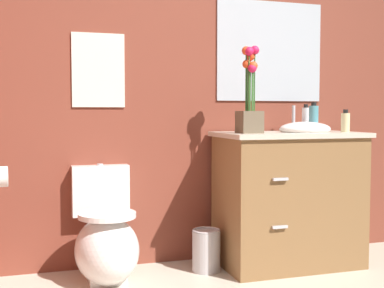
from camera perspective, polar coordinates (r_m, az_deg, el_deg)
name	(u,v)px	position (r m, az deg, el deg)	size (l,w,h in m)	color
wall_back	(245,80)	(3.65, 5.96, 7.17)	(4.65, 0.05, 2.50)	brown
toilet	(106,241)	(3.17, -9.60, -10.66)	(0.38, 0.59, 0.69)	white
vanity_cabinet	(289,197)	(3.47, 10.74, -5.84)	(0.94, 0.56, 1.07)	brown
flower_vase	(250,100)	(3.24, 6.46, 4.95)	(0.14, 0.14, 0.55)	brown
soap_bottle	(314,118)	(3.54, 13.43, 2.82)	(0.06, 0.06, 0.20)	teal
lotion_bottle	(306,119)	(3.64, 12.60, 2.75)	(0.06, 0.06, 0.19)	white
hand_wash_bottle	(345,122)	(3.55, 16.77, 2.37)	(0.06, 0.06, 0.15)	beige
trash_bin	(206,250)	(3.34, 1.60, -11.76)	(0.18, 0.18, 0.27)	#B7B7BC
wall_poster	(98,70)	(3.35, -10.42, 8.11)	(0.34, 0.01, 0.47)	silver
wall_mirror	(270,51)	(3.71, 8.70, 10.19)	(0.80, 0.01, 0.70)	#B2BCC6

